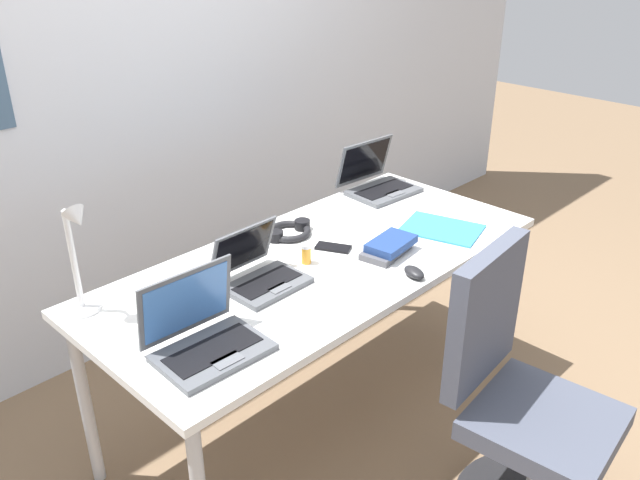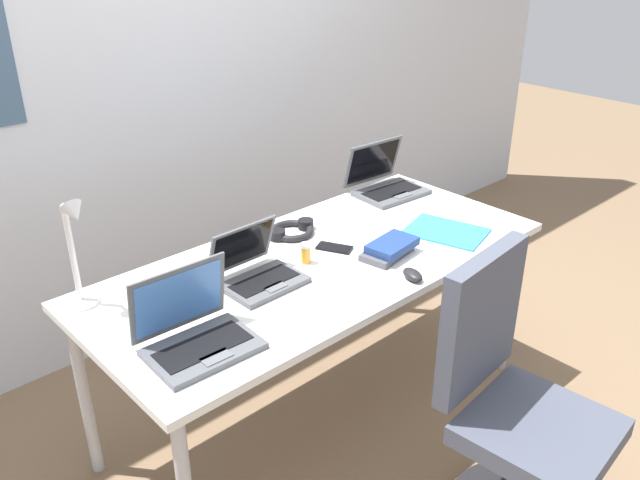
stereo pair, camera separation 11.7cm
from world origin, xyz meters
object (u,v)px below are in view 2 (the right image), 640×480
object	(u,v)px
laptop_near_mouse	(196,333)
cell_phone	(334,248)
laptop_back_left	(257,271)
pill_bottle	(306,253)
computer_mouse	(413,275)
headphones	(292,230)
book_stack	(389,249)
desk_lamp	(76,254)
paper_folder_front_left	(446,231)
office_chair	(515,424)
laptop_front_left	(386,183)

from	to	relation	value
laptop_near_mouse	cell_phone	bearing A→B (deg)	13.85
laptop_back_left	pill_bottle	distance (m)	0.22
laptop_back_left	computer_mouse	xyz separation A→B (m)	(0.42, -0.36, -0.02)
headphones	book_stack	bearing A→B (deg)	-68.86
desk_lamp	paper_folder_front_left	distance (m)	1.42
laptop_near_mouse	office_chair	size ratio (longest dim) A/B	0.34
laptop_front_left	pill_bottle	distance (m)	0.78
book_stack	laptop_near_mouse	bearing A→B (deg)	-179.60
headphones	book_stack	xyz separation A→B (m)	(0.15, -0.39, 0.01)
headphones	laptop_front_left	bearing A→B (deg)	4.32
desk_lamp	paper_folder_front_left	world-z (taller)	desk_lamp
headphones	office_chair	bearing A→B (deg)	-86.66
office_chair	paper_folder_front_left	bearing A→B (deg)	57.31
headphones	book_stack	size ratio (longest dim) A/B	0.90
laptop_front_left	headphones	xyz separation A→B (m)	(-0.61, -0.05, -0.03)
computer_mouse	cell_phone	distance (m)	0.36
laptop_back_left	office_chair	distance (m)	1.01
computer_mouse	pill_bottle	bearing A→B (deg)	136.78
desk_lamp	laptop_back_left	bearing A→B (deg)	-25.91
laptop_near_mouse	office_chair	world-z (taller)	laptop_near_mouse
pill_bottle	book_stack	distance (m)	0.32
book_stack	paper_folder_front_left	bearing A→B (deg)	-3.88
headphones	pill_bottle	distance (m)	0.25
headphones	computer_mouse	bearing A→B (deg)	-82.35
desk_lamp	laptop_near_mouse	size ratio (longest dim) A/B	1.21
pill_bottle	headphones	bearing A→B (deg)	61.40
office_chair	book_stack	bearing A→B (deg)	82.22
headphones	office_chair	world-z (taller)	office_chair
desk_lamp	computer_mouse	size ratio (longest dim) A/B	4.17
headphones	paper_folder_front_left	distance (m)	0.63
pill_bottle	book_stack	xyz separation A→B (m)	(0.27, -0.17, -0.01)
laptop_near_mouse	office_chair	bearing A→B (deg)	-40.16
cell_phone	book_stack	world-z (taller)	book_stack
laptop_front_left	paper_folder_front_left	xyz separation A→B (m)	(-0.14, -0.46, -0.04)
pill_bottle	laptop_near_mouse	bearing A→B (deg)	-163.45
headphones	cell_phone	bearing A→B (deg)	-80.91
laptop_back_left	paper_folder_front_left	xyz separation A→B (m)	(0.81, -0.20, -0.04)
laptop_back_left	book_stack	distance (m)	0.53
computer_mouse	headphones	world-z (taller)	headphones
laptop_back_left	laptop_near_mouse	world-z (taller)	laptop_near_mouse
headphones	pill_bottle	xyz separation A→B (m)	(-0.12, -0.22, 0.03)
laptop_front_left	cell_phone	size ratio (longest dim) A/B	2.45
laptop_back_left	desk_lamp	bearing A→B (deg)	154.09
desk_lamp	cell_phone	world-z (taller)	desk_lamp
laptop_front_left	headphones	bearing A→B (deg)	-175.68
computer_mouse	laptop_near_mouse	bearing A→B (deg)	-175.04
laptop_back_left	paper_folder_front_left	bearing A→B (deg)	-13.80
laptop_front_left	cell_phone	world-z (taller)	laptop_front_left
laptop_back_left	pill_bottle	size ratio (longest dim) A/B	3.53
laptop_near_mouse	cell_phone	world-z (taller)	laptop_near_mouse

